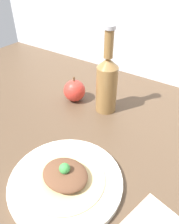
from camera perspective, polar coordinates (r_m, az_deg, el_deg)
The scene contains 5 objects.
ground_plane at distance 69.66cm, azimuth -2.14°, elevation -9.36°, with size 180.00×110.00×4.00cm, color brown.
plate at distance 58.26cm, azimuth -6.20°, elevation -17.40°, with size 28.80×28.80×2.01cm.
plated_food at distance 56.62cm, azimuth -6.34°, elevation -16.17°, with size 20.02×20.02×5.47cm.
cider_bottle at distance 76.35cm, azimuth 4.55°, elevation 7.74°, with size 7.44×7.44×30.47cm.
apple at distance 85.41cm, azimuth -3.95°, elevation 5.59°, with size 8.47×8.47×10.09cm.
Camera 1 is at (29.78, -38.43, 47.90)cm, focal length 35.00 mm.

